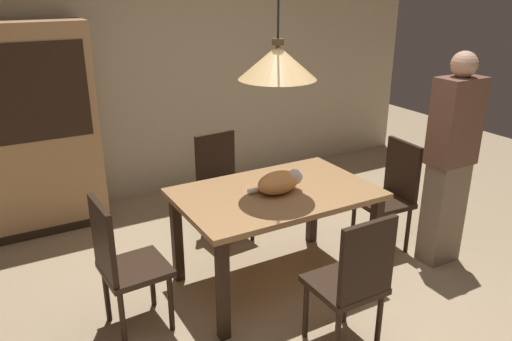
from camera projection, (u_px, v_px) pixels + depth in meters
name	position (u px, v px, depth m)	size (l,w,h in m)	color
ground	(300.00, 318.00, 3.44)	(10.00, 10.00, 0.00)	tan
back_wall	(157.00, 55.00, 5.08)	(6.40, 0.10, 2.90)	beige
dining_table	(275.00, 204.00, 3.63)	(1.40, 0.90, 0.75)	#A87A4C
chair_near_front	(353.00, 279.00, 2.96)	(0.40, 0.40, 0.93)	black
chair_right_side	(391.00, 191.00, 4.19)	(0.42, 0.42, 0.93)	black
chair_far_back	(222.00, 182.00, 4.39)	(0.43, 0.43, 0.93)	black
chair_left_side	(122.00, 261.00, 3.15)	(0.42, 0.42, 0.93)	black
cat_sleeping	(280.00, 182.00, 3.55)	(0.40, 0.29, 0.16)	#E59951
pendant_lamp	(278.00, 62.00, 3.27)	(0.52, 0.52, 1.30)	#E5B775
hutch_bookcase	(31.00, 135.00, 4.41)	(1.12, 0.45, 1.85)	tan
person_standing	(450.00, 161.00, 3.87)	(0.36, 0.22, 1.69)	#84705B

